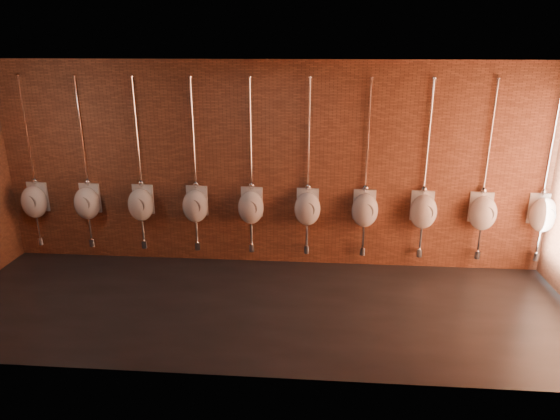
{
  "coord_description": "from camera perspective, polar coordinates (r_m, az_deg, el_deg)",
  "views": [
    {
      "loc": [
        0.76,
        -5.99,
        3.45
      ],
      "look_at": [
        0.21,
        0.9,
        1.1
      ],
      "focal_mm": 32.0,
      "sensor_mm": 36.0,
      "label": 1
    }
  ],
  "objects": [
    {
      "name": "ground",
      "position": [
        6.96,
        -2.35,
        -10.98
      ],
      "size": [
        8.5,
        8.5,
        0.0
      ],
      "primitive_type": "plane",
      "color": "black",
      "rests_on": "ground"
    },
    {
      "name": "room_shell",
      "position": [
        6.21,
        -2.6,
        5.35
      ],
      "size": [
        8.54,
        3.04,
        3.22
      ],
      "color": "black",
      "rests_on": "ground"
    },
    {
      "name": "urinal_0",
      "position": [
        9.0,
        -26.26,
        0.92
      ],
      "size": [
        0.45,
        0.4,
        2.72
      ],
      "color": "white",
      "rests_on": "ground"
    },
    {
      "name": "urinal_1",
      "position": [
        8.58,
        -21.17,
        0.81
      ],
      "size": [
        0.45,
        0.4,
        2.72
      ],
      "color": "white",
      "rests_on": "ground"
    },
    {
      "name": "urinal_2",
      "position": [
        8.24,
        -15.61,
        0.69
      ],
      "size": [
        0.45,
        0.4,
        2.72
      ],
      "color": "white",
      "rests_on": "ground"
    },
    {
      "name": "urinal_3",
      "position": [
        7.98,
        -9.64,
        0.55
      ],
      "size": [
        0.45,
        0.4,
        2.72
      ],
      "color": "white",
      "rests_on": "ground"
    },
    {
      "name": "urinal_4",
      "position": [
        7.82,
        -3.34,
        0.4
      ],
      "size": [
        0.45,
        0.4,
        2.72
      ],
      "color": "white",
      "rests_on": "ground"
    },
    {
      "name": "urinal_5",
      "position": [
        7.75,
        3.15,
        0.24
      ],
      "size": [
        0.45,
        0.4,
        2.72
      ],
      "color": "white",
      "rests_on": "ground"
    },
    {
      "name": "urinal_6",
      "position": [
        7.78,
        9.67,
        0.07
      ],
      "size": [
        0.45,
        0.4,
        2.72
      ],
      "color": "white",
      "rests_on": "ground"
    },
    {
      "name": "urinal_7",
      "position": [
        7.92,
        16.05,
        -0.09
      ],
      "size": [
        0.45,
        0.4,
        2.72
      ],
      "color": "white",
      "rests_on": "ground"
    },
    {
      "name": "urinal_8",
      "position": [
        8.14,
        22.15,
        -0.25
      ],
      "size": [
        0.45,
        0.4,
        2.72
      ],
      "color": "white",
      "rests_on": "ground"
    },
    {
      "name": "urinal_9",
      "position": [
        8.45,
        27.86,
        -0.39
      ],
      "size": [
        0.45,
        0.4,
        2.72
      ],
      "color": "white",
      "rests_on": "ground"
    }
  ]
}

